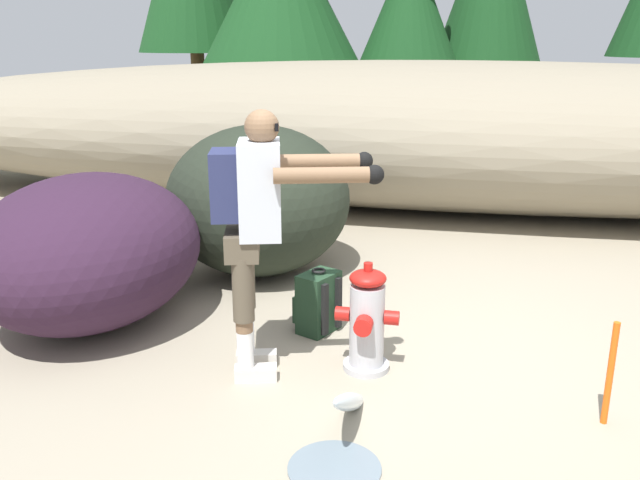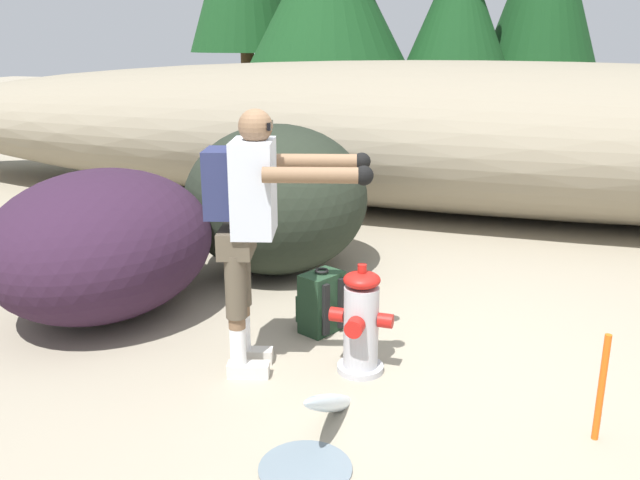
# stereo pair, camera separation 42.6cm
# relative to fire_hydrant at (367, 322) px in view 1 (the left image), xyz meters

# --- Properties ---
(ground_plane) EXTENTS (56.00, 56.00, 0.04)m
(ground_plane) POSITION_rel_fire_hydrant_xyz_m (0.26, 0.12, -0.35)
(ground_plane) COLOR gray
(dirt_embankment) EXTENTS (17.15, 3.20, 1.79)m
(dirt_embankment) POSITION_rel_fire_hydrant_xyz_m (0.26, 4.56, 0.57)
(dirt_embankment) COLOR gray
(dirt_embankment) RESTS_ON ground_plane
(fire_hydrant) EXTENTS (0.40, 0.35, 0.72)m
(fire_hydrant) POSITION_rel_fire_hydrant_xyz_m (0.00, 0.00, 0.00)
(fire_hydrant) COLOR #B2B2B7
(fire_hydrant) RESTS_ON ground_plane
(hydrant_water_jet) EXTENTS (0.46, 1.17, 0.59)m
(hydrant_water_jet) POSITION_rel_fire_hydrant_xyz_m (0.00, -0.70, -0.24)
(hydrant_water_jet) COLOR silver
(hydrant_water_jet) RESTS_ON ground_plane
(utility_worker) EXTENTS (1.04, 0.67, 1.65)m
(utility_worker) POSITION_rel_fire_hydrant_xyz_m (-0.64, -0.18, 0.71)
(utility_worker) COLOR beige
(utility_worker) RESTS_ON ground_plane
(spare_backpack) EXTENTS (0.35, 0.36, 0.47)m
(spare_backpack) POSITION_rel_fire_hydrant_xyz_m (-0.42, 0.51, -0.11)
(spare_backpack) COLOR #1E3823
(spare_backpack) RESTS_ON ground_plane
(boulder_large) EXTENTS (1.58, 1.89, 1.10)m
(boulder_large) POSITION_rel_fire_hydrant_xyz_m (-2.10, 0.35, 0.22)
(boulder_large) COLOR #2D1A2D
(boulder_large) RESTS_ON ground_plane
(boulder_mid) EXTENTS (2.25, 2.26, 1.32)m
(boulder_mid) POSITION_rel_fire_hydrant_xyz_m (-1.21, 1.67, 0.33)
(boulder_mid) COLOR black
(boulder_mid) RESTS_ON ground_plane
(boulder_small) EXTENTS (1.02, 0.89, 0.55)m
(boulder_small) POSITION_rel_fire_hydrant_xyz_m (-2.77, 1.33, -0.05)
(boulder_small) COLOR black
(boulder_small) RESTS_ON ground_plane
(survey_stake) EXTENTS (0.04, 0.04, 0.60)m
(survey_stake) POSITION_rel_fire_hydrant_xyz_m (1.37, -0.35, -0.03)
(survey_stake) COLOR #E55914
(survey_stake) RESTS_ON ground_plane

